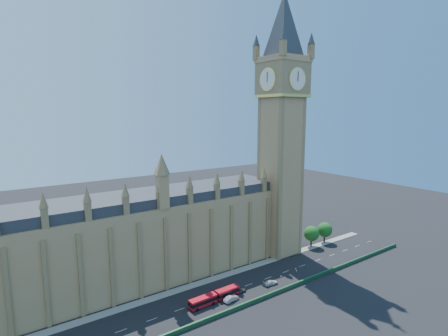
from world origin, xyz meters
TOP-DOWN VIEW (x-y plane):
  - ground at (0.00, 0.00)m, footprint 400.00×400.00m
  - palace_westminster at (-25.00, 22.00)m, footprint 120.00×20.00m
  - elizabeth_tower at (38.00, 13.99)m, footprint 20.59×20.59m
  - bridge_parapet at (0.00, -9.00)m, footprint 160.00×0.60m
  - kerb_north at (0.00, 9.50)m, footprint 160.00×3.00m
  - tree_east_near at (52.22, 10.08)m, footprint 6.00×6.00m
  - tree_east_far at (60.22, 10.08)m, footprint 6.00×6.00m
  - red_bus at (-2.01, -2.16)m, footprint 16.05×2.90m
  - car_grey at (6.86, -2.17)m, footprint 3.95×1.74m
  - car_silver at (2.00, -4.50)m, footprint 4.98×2.28m
  - car_white at (17.64, -3.83)m, footprint 4.99×2.39m
  - cone_a at (31.86, -0.88)m, footprint 0.56×0.56m
  - cone_b at (30.77, -2.26)m, footprint 0.62×0.62m
  - cone_c at (19.82, -3.99)m, footprint 0.48×0.48m
  - cone_d at (23.63, -2.16)m, footprint 0.54×0.54m

SIDE VIEW (x-z plane):
  - ground at x=0.00m, z-range 0.00..0.00m
  - kerb_north at x=0.00m, z-range 0.00..0.16m
  - cone_d at x=23.63m, z-range 0.00..0.66m
  - cone_c at x=19.82m, z-range 0.00..0.70m
  - cone_a at x=31.86m, z-range 0.00..0.72m
  - cone_b at x=30.77m, z-range -0.01..0.76m
  - bridge_parapet at x=0.00m, z-range 0.00..1.20m
  - car_grey at x=6.86m, z-range 0.00..1.32m
  - car_white at x=17.64m, z-range 0.00..1.40m
  - car_silver at x=2.00m, z-range 0.00..1.58m
  - red_bus at x=-2.01m, z-range 0.07..2.79m
  - tree_east_near at x=52.22m, z-range 1.39..9.89m
  - tree_east_far at x=60.22m, z-range 1.39..9.89m
  - palace_westminster at x=-25.00m, z-range -0.14..27.86m
  - elizabeth_tower at x=38.00m, z-range 2.06..107.06m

